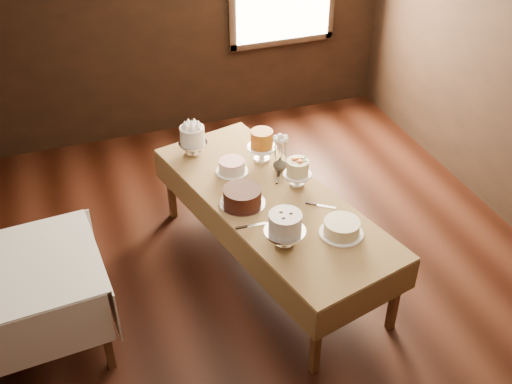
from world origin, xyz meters
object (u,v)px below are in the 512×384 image
object	(u,v)px
side_table	(29,276)
cake_lattice	(232,167)
display_table	(271,203)
cake_server_c	(244,180)
cake_server_d	(279,172)
cake_meringue	(193,141)
cake_swirl	(285,231)
cake_server_a	(289,212)
flower_vase	(280,164)
cake_server_b	(326,206)
cake_flowers	(297,174)
cake_cream	(342,228)
cake_server_e	(257,225)
cake_caramel	(262,147)
cake_chocolate	(242,197)

from	to	relation	value
side_table	cake_lattice	xyz separation A→B (m)	(1.67, 0.72, 0.07)
display_table	cake_server_c	xyz separation A→B (m)	(-0.13, 0.30, 0.06)
cake_server_d	cake_meringue	bearing A→B (deg)	74.83
cake_meringue	display_table	bearing A→B (deg)	-64.27
cake_swirl	cake_server_a	world-z (taller)	cake_swirl
cake_meringue	flower_vase	xyz separation A→B (m)	(0.62, -0.50, -0.06)
cake_server_c	cake_server_a	bearing A→B (deg)	174.19
cake_swirl	cake_server_b	bearing A→B (deg)	32.44
cake_meringue	cake_server_b	xyz separation A→B (m)	(0.77, -1.11, -0.12)
cake_server_a	cake_server_b	xyz separation A→B (m)	(0.30, -0.03, 0.00)
cake_flowers	flower_vase	size ratio (longest dim) A/B	1.96
cake_cream	cake_server_e	bearing A→B (deg)	150.77
side_table	cake_swirl	bearing A→B (deg)	-9.39
cake_caramel	cake_server_b	bearing A→B (deg)	-73.69
cake_lattice	cake_flowers	distance (m)	0.57
cake_chocolate	cake_server_a	xyz separation A→B (m)	(0.30, -0.23, -0.06)
cake_cream	cake_server_c	size ratio (longest dim) A/B	1.41
cake_cream	cake_server_d	bearing A→B (deg)	98.50
flower_vase	cake_meringue	bearing A→B (deg)	141.15
cake_chocolate	cake_flowers	world-z (taller)	cake_flowers
cake_meringue	cake_server_a	world-z (taller)	cake_meringue
display_table	flower_vase	world-z (taller)	flower_vase
flower_vase	side_table	bearing A→B (deg)	-163.33
cake_server_a	flower_vase	bearing A→B (deg)	39.56
cake_server_b	display_table	bearing A→B (deg)	179.32
cake_flowers	side_table	bearing A→B (deg)	-170.09
cake_lattice	cake_server_b	distance (m)	0.89
cake_chocolate	cake_server_c	distance (m)	0.33
cake_cream	cake_server_e	xyz separation A→B (m)	(-0.54, 0.30, -0.05)
cake_server_e	flower_vase	world-z (taller)	flower_vase
cake_server_b	cake_server_e	distance (m)	0.58
cake_lattice	cake_swirl	distance (m)	1.01
cake_swirl	cake_server_b	xyz separation A→B (m)	(0.47, 0.30, -0.12)
side_table	cake_server_b	world-z (taller)	side_table
cake_swirl	flower_vase	world-z (taller)	cake_swirl
cake_chocolate	cake_server_a	bearing A→B (deg)	-37.07
cake_server_c	cake_caramel	bearing A→B (deg)	-70.40
cake_server_a	cake_server_c	xyz separation A→B (m)	(-0.19, 0.54, 0.00)
cake_flowers	cake_swirl	distance (m)	0.76
cake_server_a	cake_server_b	size ratio (longest dim) A/B	1.00
cake_chocolate	cake_server_c	world-z (taller)	cake_chocolate
cake_server_e	cake_cream	bearing A→B (deg)	-26.45
side_table	cake_cream	bearing A→B (deg)	-8.55
display_table	cake_server_d	distance (m)	0.36
cake_chocolate	cake_swirl	bearing A→B (deg)	-76.58
side_table	cake_flowers	xyz separation A→B (m)	(2.11, 0.37, 0.12)
display_table	cake_cream	distance (m)	0.68
side_table	cake_server_d	size ratio (longest dim) A/B	4.20
cake_flowers	cake_server_b	size ratio (longest dim) A/B	1.00
cake_swirl	cake_server_e	size ratio (longest dim) A/B	1.31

